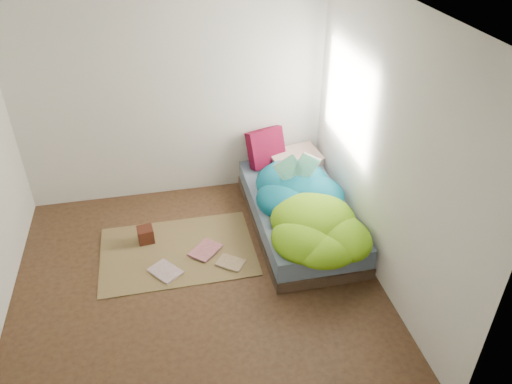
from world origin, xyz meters
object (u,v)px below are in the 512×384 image
bed (299,214)px  floor_book_a (157,277)px  open_book (298,159)px  floor_book_b (196,247)px  pillow_magenta (266,148)px  wooden_box (146,235)px

bed → floor_book_a: size_ratio=6.45×
open_book → floor_book_b: open_book is taller
pillow_magenta → floor_book_a: (-1.43, -1.41, -0.54)m
open_book → wooden_box: bearing=179.8°
open_book → bed: bearing=-87.6°
pillow_magenta → open_book: open_book is taller
pillow_magenta → floor_book_a: pillow_magenta is taller
bed → open_book: size_ratio=4.84×
pillow_magenta → open_book: (0.17, -0.76, 0.24)m
floor_book_b → bed: bearing=51.2°
pillow_magenta → floor_book_b: bearing=-153.3°
wooden_box → pillow_magenta: bearing=27.7°
bed → wooden_box: (-1.69, 0.07, -0.07)m
pillow_magenta → floor_book_b: 1.53m
pillow_magenta → wooden_box: bearing=-171.5°
floor_book_a → floor_book_b: floor_book_b is taller
bed → wooden_box: 1.69m
pillow_magenta → wooden_box: 1.77m
open_book → floor_book_a: bearing=-159.2°
bed → wooden_box: size_ratio=12.19×
open_book → pillow_magenta: bearing=101.3°
pillow_magenta → wooden_box: (-1.51, -0.79, -0.47)m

